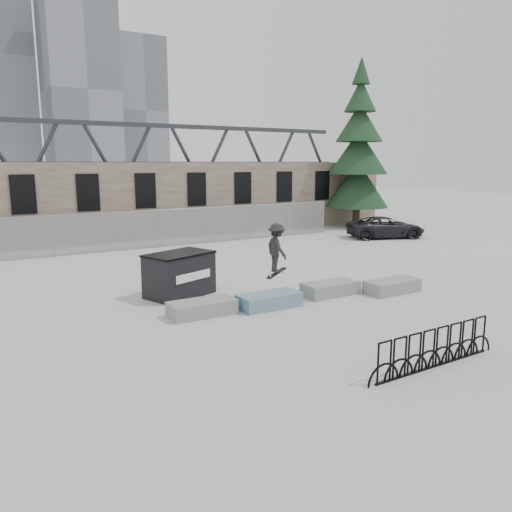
% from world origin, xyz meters
% --- Properties ---
extents(ground, '(120.00, 120.00, 0.00)m').
position_xyz_m(ground, '(0.00, 0.00, 0.00)').
color(ground, beige).
rests_on(ground, ground).
extents(stone_wall, '(36.00, 2.58, 4.50)m').
position_xyz_m(stone_wall, '(0.00, 16.24, 2.26)').
color(stone_wall, '#685A4C').
rests_on(stone_wall, ground).
extents(chainlink_fence, '(22.06, 0.06, 2.02)m').
position_xyz_m(chainlink_fence, '(-0.00, 12.50, 1.04)').
color(chainlink_fence, gray).
rests_on(chainlink_fence, ground).
extents(planter_far_left, '(2.00, 0.90, 0.45)m').
position_xyz_m(planter_far_left, '(-3.36, 0.24, 0.24)').
color(planter_far_left, gray).
rests_on(planter_far_left, ground).
extents(planter_center_left, '(2.00, 0.90, 0.45)m').
position_xyz_m(planter_center_left, '(-1.19, -0.11, 0.24)').
color(planter_center_left, '#2C6986').
rests_on(planter_center_left, ground).
extents(planter_center_right, '(2.00, 0.90, 0.45)m').
position_xyz_m(planter_center_right, '(1.42, 0.08, 0.24)').
color(planter_center_right, gray).
rests_on(planter_center_right, ground).
extents(planter_offset, '(2.00, 0.90, 0.45)m').
position_xyz_m(planter_offset, '(3.50, -0.77, 0.24)').
color(planter_offset, gray).
rests_on(planter_offset, ground).
extents(dumpster, '(2.60, 2.08, 1.49)m').
position_xyz_m(dumpster, '(-3.06, 2.67, 0.75)').
color(dumpster, black).
rests_on(dumpster, ground).
extents(bike_rack, '(4.04, 0.10, 0.90)m').
position_xyz_m(bike_rack, '(-0.54, -5.95, 0.44)').
color(bike_rack, black).
rests_on(bike_rack, ground).
extents(spruce_tree, '(4.33, 4.33, 11.50)m').
position_xyz_m(spruce_tree, '(14.89, 13.68, 5.03)').
color(spruce_tree, '#38281E').
rests_on(spruce_tree, ground).
extents(truss_bridge, '(70.00, 3.00, 9.80)m').
position_xyz_m(truss_bridge, '(10.00, 55.00, 4.13)').
color(truss_bridge, '#2D3033').
rests_on(truss_bridge, ground).
extents(suv, '(5.07, 3.64, 1.28)m').
position_xyz_m(suv, '(12.80, 8.74, 0.64)').
color(suv, black).
rests_on(suv, ground).
extents(skateboarder, '(0.78, 1.11, 1.82)m').
position_xyz_m(skateboarder, '(-0.40, 0.70, 1.71)').
color(skateboarder, black).
rests_on(skateboarder, ground).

